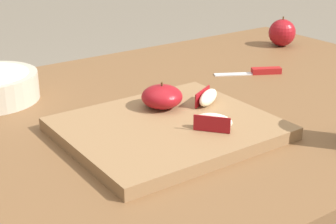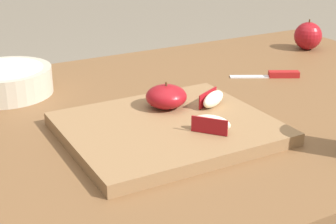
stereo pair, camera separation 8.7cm
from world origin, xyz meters
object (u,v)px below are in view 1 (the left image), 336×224
Objects in this scene: apple_half_skin_up at (162,97)px; apple_wedge_right at (208,97)px; apple_wedge_middle at (213,122)px; whole_apple_red_delicious at (282,33)px; paring_knife at (261,71)px; cutting_board at (168,128)px.

apple_half_skin_up is 1.13× the size of apple_wedge_right.
apple_half_skin_up reaches higher than apple_wedge_middle.
apple_wedge_right is 0.58m from whole_apple_red_delicious.
whole_apple_red_delicious is (0.50, 0.28, 0.00)m from apple_wedge_right.
paring_knife is 1.79× the size of whole_apple_red_delicious.
whole_apple_red_delicious reaches higher than apple_wedge_middle.
apple_wedge_middle and apple_wedge_right have the same top height.
apple_half_skin_up is 0.51× the size of paring_knife.
apple_wedge_middle is 0.94× the size of apple_wedge_right.
apple_wedge_right reaches higher than paring_knife.
apple_half_skin_up reaches higher than paring_knife.
paring_knife is (0.38, 0.16, -0.00)m from cutting_board.
apple_half_skin_up is at bearing 63.67° from cutting_board.
whole_apple_red_delicious is (0.58, 0.25, -0.00)m from apple_half_skin_up.
whole_apple_red_delicious reaches higher than paring_knife.
cutting_board is 4.58× the size of apple_half_skin_up.
cutting_board is at bearing -165.51° from apple_wedge_right.
apple_wedge_right is (0.08, -0.04, -0.01)m from apple_half_skin_up.
apple_wedge_right is 0.80× the size of whole_apple_red_delicious.
whole_apple_red_delicious is at bearing 23.02° from apple_half_skin_up.
paring_knife is at bearing -146.42° from whole_apple_red_delicious.
apple_wedge_middle is 0.12m from apple_wedge_right.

